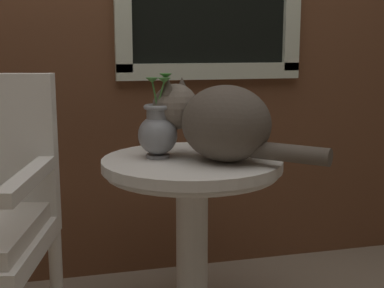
# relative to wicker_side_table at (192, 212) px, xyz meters

# --- Properties ---
(wicker_side_table) EXTENTS (0.62, 0.62, 0.63)m
(wicker_side_table) POSITION_rel_wicker_side_table_xyz_m (0.00, 0.00, 0.00)
(wicker_side_table) COLOR silver
(wicker_side_table) RESTS_ON ground_plane
(cat) EXTENTS (0.49, 0.49, 0.27)m
(cat) POSITION_rel_wicker_side_table_xyz_m (0.08, -0.05, 0.32)
(cat) COLOR brown
(cat) RESTS_ON wicker_side_table
(pewter_vase_with_ivy) EXTENTS (0.13, 0.13, 0.29)m
(pewter_vase_with_ivy) POSITION_rel_wicker_side_table_xyz_m (-0.11, 0.04, 0.28)
(pewter_vase_with_ivy) COLOR gray
(pewter_vase_with_ivy) RESTS_ON wicker_side_table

